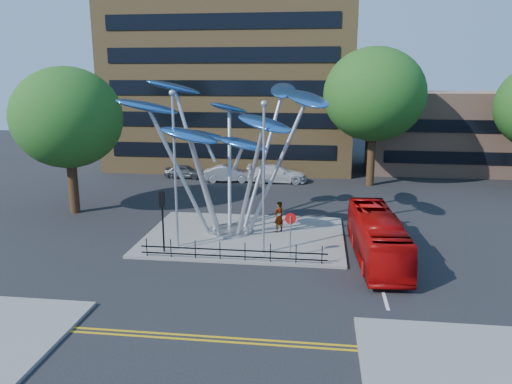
# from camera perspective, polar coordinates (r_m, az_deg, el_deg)

# --- Properties ---
(ground) EXTENTS (120.00, 120.00, 0.00)m
(ground) POSITION_cam_1_polar(r_m,az_deg,el_deg) (25.08, -1.09, -9.57)
(ground) COLOR black
(ground) RESTS_ON ground
(traffic_island) EXTENTS (12.00, 9.00, 0.15)m
(traffic_island) POSITION_cam_1_polar(r_m,az_deg,el_deg) (30.75, -1.31, -5.03)
(traffic_island) COLOR slate
(traffic_island) RESTS_ON ground
(double_yellow_near) EXTENTS (40.00, 0.12, 0.01)m
(double_yellow_near) POSITION_cam_1_polar(r_m,az_deg,el_deg) (19.76, -3.72, -16.26)
(double_yellow_near) COLOR gold
(double_yellow_near) RESTS_ON ground
(double_yellow_far) EXTENTS (40.00, 0.12, 0.01)m
(double_yellow_far) POSITION_cam_1_polar(r_m,az_deg,el_deg) (19.51, -3.89, -16.69)
(double_yellow_far) COLOR gold
(double_yellow_far) RESTS_ON ground
(brick_tower) EXTENTS (25.00, 15.00, 30.00)m
(brick_tower) POSITION_cam_1_polar(r_m,az_deg,el_deg) (55.90, -2.56, 18.69)
(brick_tower) COLOR olive
(brick_tower) RESTS_ON ground
(low_building_near) EXTENTS (15.00, 8.00, 8.00)m
(low_building_near) POSITION_cam_1_polar(r_m,az_deg,el_deg) (54.64, 20.72, 6.42)
(low_building_near) COLOR #A67B61
(low_building_near) RESTS_ON ground
(tree_right) EXTENTS (8.80, 8.80, 12.11)m
(tree_right) POSITION_cam_1_polar(r_m,az_deg,el_deg) (45.12, 13.38, 10.79)
(tree_right) COLOR black
(tree_right) RESTS_ON ground
(tree_left) EXTENTS (7.60, 7.60, 10.32)m
(tree_left) POSITION_cam_1_polar(r_m,az_deg,el_deg) (37.29, -20.75, 7.92)
(tree_left) COLOR black
(tree_left) RESTS_ON ground
(leaf_sculpture) EXTENTS (12.72, 9.54, 9.51)m
(leaf_sculpture) POSITION_cam_1_polar(r_m,az_deg,el_deg) (30.17, -3.21, 7.82)
(leaf_sculpture) COLOR #9EA0A5
(leaf_sculpture) RESTS_ON traffic_island
(street_lamp_left) EXTENTS (0.36, 0.36, 8.80)m
(street_lamp_left) POSITION_cam_1_polar(r_m,az_deg,el_deg) (27.86, -9.30, 4.07)
(street_lamp_left) COLOR #9EA0A5
(street_lamp_left) RESTS_ON traffic_island
(street_lamp_right) EXTENTS (0.36, 0.36, 8.30)m
(street_lamp_right) POSITION_cam_1_polar(r_m,az_deg,el_deg) (26.43, 0.88, 3.17)
(street_lamp_right) COLOR #9EA0A5
(street_lamp_right) RESTS_ON traffic_island
(traffic_light_island) EXTENTS (0.28, 0.18, 3.42)m
(traffic_light_island) POSITION_cam_1_polar(r_m,az_deg,el_deg) (27.64, -10.66, -1.88)
(traffic_light_island) COLOR black
(traffic_light_island) RESTS_ON traffic_island
(no_entry_sign_island) EXTENTS (0.60, 0.10, 2.45)m
(no_entry_sign_island) POSITION_cam_1_polar(r_m,az_deg,el_deg) (26.62, 3.96, -4.06)
(no_entry_sign_island) COLOR #9EA0A5
(no_entry_sign_island) RESTS_ON traffic_island
(pedestrian_railing_front) EXTENTS (10.00, 0.06, 1.00)m
(pedestrian_railing_front) POSITION_cam_1_polar(r_m,az_deg,el_deg) (26.59, -2.71, -6.94)
(pedestrian_railing_front) COLOR black
(pedestrian_railing_front) RESTS_ON traffic_island
(red_bus) EXTENTS (2.64, 9.23, 2.54)m
(red_bus) POSITION_cam_1_polar(r_m,az_deg,el_deg) (27.57, 13.65, -4.99)
(red_bus) COLOR #A80707
(red_bus) RESTS_ON ground
(pedestrian) EXTENTS (0.84, 0.83, 1.95)m
(pedestrian) POSITION_cam_1_polar(r_m,az_deg,el_deg) (30.99, 2.62, -2.86)
(pedestrian) COLOR gray
(pedestrian) RESTS_ON traffic_island
(parked_car_left) EXTENTS (3.92, 1.84, 1.30)m
(parked_car_left) POSITION_cam_1_polar(r_m,az_deg,el_deg) (48.47, -8.17, 2.36)
(parked_car_left) COLOR #44484C
(parked_car_left) RESTS_ON ground
(parked_car_mid) EXTENTS (4.69, 2.05, 1.50)m
(parked_car_mid) POSITION_cam_1_polar(r_m,az_deg,el_deg) (46.35, -3.17, 2.10)
(parked_car_mid) COLOR #B1B5B9
(parked_car_mid) RESTS_ON ground
(parked_car_right) EXTENTS (5.61, 2.54, 1.59)m
(parked_car_right) POSITION_cam_1_polar(r_m,az_deg,el_deg) (46.05, 2.42, 2.09)
(parked_car_right) COLOR silver
(parked_car_right) RESTS_ON ground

